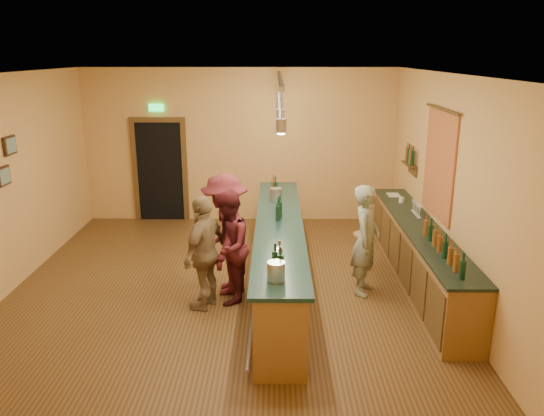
{
  "coord_description": "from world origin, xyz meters",
  "views": [
    {
      "loc": [
        0.75,
        -7.51,
        3.47
      ],
      "look_at": [
        0.69,
        0.2,
        1.21
      ],
      "focal_mm": 35.0,
      "sensor_mm": 36.0,
      "label": 1
    }
  ],
  "objects_px": {
    "customer_a": "(227,247)",
    "customer_b": "(205,252)",
    "tasting_bar": "(279,250)",
    "bar_stool": "(363,242)",
    "customer_c": "(225,234)",
    "bartender": "(366,240)",
    "back_counter": "(419,254)"
  },
  "relations": [
    {
      "from": "customer_a",
      "to": "customer_b",
      "type": "bearing_deg",
      "value": -55.03
    },
    {
      "from": "tasting_bar",
      "to": "customer_a",
      "type": "distance_m",
      "value": 0.89
    },
    {
      "from": "tasting_bar",
      "to": "customer_b",
      "type": "distance_m",
      "value": 1.24
    },
    {
      "from": "customer_b",
      "to": "bar_stool",
      "type": "height_order",
      "value": "customer_b"
    },
    {
      "from": "tasting_bar",
      "to": "customer_c",
      "type": "relative_size",
      "value": 2.8
    },
    {
      "from": "tasting_bar",
      "to": "customer_c",
      "type": "xyz_separation_m",
      "value": [
        -0.79,
        -0.14,
        0.3
      ]
    },
    {
      "from": "customer_a",
      "to": "customer_c",
      "type": "bearing_deg",
      "value": -168.95
    },
    {
      "from": "tasting_bar",
      "to": "customer_a",
      "type": "height_order",
      "value": "customer_a"
    },
    {
      "from": "customer_a",
      "to": "tasting_bar",
      "type": "bearing_deg",
      "value": 122.09
    },
    {
      "from": "customer_b",
      "to": "bar_stool",
      "type": "bearing_deg",
      "value": 140.94
    },
    {
      "from": "tasting_bar",
      "to": "bar_stool",
      "type": "bearing_deg",
      "value": 24.03
    },
    {
      "from": "customer_a",
      "to": "bar_stool",
      "type": "bearing_deg",
      "value": 117.7
    },
    {
      "from": "tasting_bar",
      "to": "bartender",
      "type": "height_order",
      "value": "bartender"
    },
    {
      "from": "back_counter",
      "to": "tasting_bar",
      "type": "distance_m",
      "value": 2.18
    },
    {
      "from": "customer_a",
      "to": "customer_b",
      "type": "xyz_separation_m",
      "value": [
        -0.29,
        -0.2,
        -0.01
      ]
    },
    {
      "from": "back_counter",
      "to": "customer_c",
      "type": "xyz_separation_m",
      "value": [
        -2.96,
        -0.32,
        0.42
      ]
    },
    {
      "from": "customer_b",
      "to": "customer_c",
      "type": "xyz_separation_m",
      "value": [
        0.24,
        0.51,
        0.09
      ]
    },
    {
      "from": "bartender",
      "to": "customer_c",
      "type": "xyz_separation_m",
      "value": [
        -2.07,
        0.02,
        0.08
      ]
    },
    {
      "from": "back_counter",
      "to": "bar_stool",
      "type": "bearing_deg",
      "value": 151.61
    },
    {
      "from": "tasting_bar",
      "to": "customer_b",
      "type": "xyz_separation_m",
      "value": [
        -1.03,
        -0.64,
        0.21
      ]
    },
    {
      "from": "customer_b",
      "to": "customer_c",
      "type": "relative_size",
      "value": 0.9
    },
    {
      "from": "back_counter",
      "to": "customer_a",
      "type": "bearing_deg",
      "value": -167.87
    },
    {
      "from": "customer_b",
      "to": "bar_stool",
      "type": "relative_size",
      "value": 2.45
    },
    {
      "from": "back_counter",
      "to": "customer_a",
      "type": "height_order",
      "value": "customer_a"
    },
    {
      "from": "customer_a",
      "to": "customer_b",
      "type": "relative_size",
      "value": 1.01
    },
    {
      "from": "back_counter",
      "to": "bartender",
      "type": "bearing_deg",
      "value": -159.36
    },
    {
      "from": "customer_b",
      "to": "customer_c",
      "type": "distance_m",
      "value": 0.57
    },
    {
      "from": "bartender",
      "to": "back_counter",
      "type": "bearing_deg",
      "value": -50.06
    },
    {
      "from": "tasting_bar",
      "to": "customer_c",
      "type": "height_order",
      "value": "customer_c"
    },
    {
      "from": "back_counter",
      "to": "bar_stool",
      "type": "distance_m",
      "value": 0.91
    },
    {
      "from": "back_counter",
      "to": "customer_c",
      "type": "height_order",
      "value": "customer_c"
    },
    {
      "from": "back_counter",
      "to": "customer_a",
      "type": "relative_size",
      "value": 2.76
    }
  ]
}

